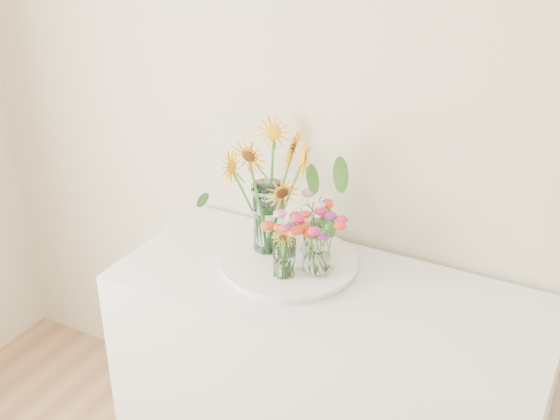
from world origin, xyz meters
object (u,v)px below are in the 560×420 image
object	(u,v)px
tray	(289,264)
mason_jar	(269,217)
counter	(326,397)
small_vase_a	(284,258)
small_vase_c	(313,239)
small_vase_b	(318,255)

from	to	relation	value
tray	mason_jar	distance (m)	0.17
counter	small_vase_a	bearing A→B (deg)	-165.43
tray	mason_jar	size ratio (longest dim) A/B	1.78
small_vase_a	small_vase_c	world-z (taller)	small_vase_c
small_vase_a	small_vase_c	xyz separation A→B (m)	(0.03, 0.15, 0.00)
tray	small_vase_c	distance (m)	0.12
small_vase_b	small_vase_c	world-z (taller)	small_vase_b
mason_jar	small_vase_b	size ratio (longest dim) A/B	1.77
tray	counter	bearing A→B (deg)	-16.00
counter	tray	bearing A→B (deg)	164.00
counter	small_vase_a	xyz separation A→B (m)	(-0.14, -0.04, 0.54)
tray	mason_jar	bearing A→B (deg)	158.35
mason_jar	small_vase_a	distance (m)	0.19
mason_jar	small_vase_c	world-z (taller)	mason_jar
counter	small_vase_c	bearing A→B (deg)	134.81
mason_jar	small_vase_c	size ratio (longest dim) A/B	1.91
tray	small_vase_a	distance (m)	0.12
counter	small_vase_b	xyz separation A→B (m)	(-0.06, 0.03, 0.54)
tray	small_vase_b	world-z (taller)	small_vase_b
counter	small_vase_b	bearing A→B (deg)	155.62
small_vase_b	small_vase_c	distance (m)	0.11
small_vase_b	tray	bearing A→B (deg)	168.29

